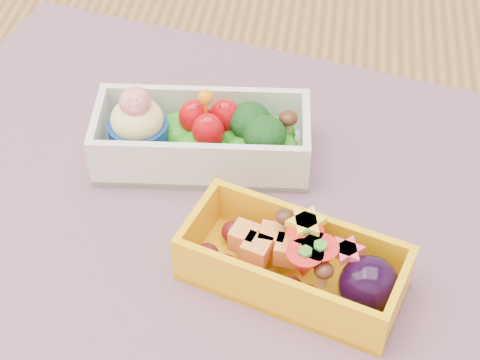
# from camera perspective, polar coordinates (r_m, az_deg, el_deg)

# --- Properties ---
(table) EXTENTS (1.20, 0.80, 0.75)m
(table) POSITION_cam_1_polar(r_m,az_deg,el_deg) (0.63, -3.17, -11.17)
(table) COLOR brown
(table) RESTS_ON ground
(placemat) EXTENTS (0.63, 0.53, 0.00)m
(placemat) POSITION_cam_1_polar(r_m,az_deg,el_deg) (0.57, -0.81, -3.02)
(placemat) COLOR #855C74
(placemat) RESTS_ON table
(bento_white) EXTENTS (0.17, 0.09, 0.07)m
(bento_white) POSITION_cam_1_polar(r_m,az_deg,el_deg) (0.60, -2.84, 3.14)
(bento_white) COLOR silver
(bento_white) RESTS_ON placemat
(bento_yellow) EXTENTS (0.16, 0.10, 0.05)m
(bento_yellow) POSITION_cam_1_polar(r_m,az_deg,el_deg) (0.52, 4.19, -6.01)
(bento_yellow) COLOR #FFB40D
(bento_yellow) RESTS_ON placemat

